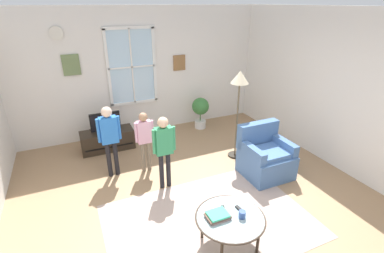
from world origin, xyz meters
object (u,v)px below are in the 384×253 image
television (105,122)px  person_green_shirt (164,145)px  person_pink_shirt (144,135)px  coffee_table (230,219)px  remote_near_cup (240,209)px  armchair (265,157)px  person_blue_shirt (109,134)px  floor_lamp (239,86)px  potted_plant_by_window (200,109)px  cup (242,214)px  book_stack (218,216)px  remote_near_books (223,210)px  tv_stand (108,140)px

television → person_green_shirt: 1.83m
person_green_shirt → person_pink_shirt: person_green_shirt is taller
television → person_pink_shirt: 1.21m
coffee_table → remote_near_cup: (0.17, 0.06, 0.04)m
armchair → person_blue_shirt: person_blue_shirt is taller
television → person_blue_shirt: person_blue_shirt is taller
coffee_table → person_green_shirt: person_green_shirt is taller
floor_lamp → potted_plant_by_window: bearing=91.2°
television → floor_lamp: size_ratio=0.35×
cup → floor_lamp: 2.42m
book_stack → floor_lamp: floor_lamp is taller
television → remote_near_books: bearing=-73.0°
remote_near_books → remote_near_cup: 0.20m
person_green_shirt → remote_near_books: bearing=-77.7°
person_pink_shirt → potted_plant_by_window: person_pink_shirt is taller
book_stack → floor_lamp: bearing=52.5°
book_stack → person_green_shirt: (-0.16, 1.42, 0.29)m
remote_near_cup → floor_lamp: (1.09, 1.81, 0.95)m
television → person_pink_shirt: (0.49, -1.10, 0.09)m
person_blue_shirt → television: bearing=86.4°
armchair → potted_plant_by_window: armchair is taller
remote_near_books → person_green_shirt: 1.40m
coffee_table → remote_near_cup: 0.18m
cup → coffee_table: bearing=153.4°
person_blue_shirt → cup: bearing=-63.0°
television → armchair: 3.11m
remote_near_books → floor_lamp: floor_lamp is taller
book_stack → potted_plant_by_window: bearing=67.6°
television → person_pink_shirt: bearing=-65.9°
coffee_table → person_blue_shirt: size_ratio=0.67×
person_green_shirt → potted_plant_by_window: bearing=51.0°
tv_stand → cup: bearing=-71.8°
person_pink_shirt → potted_plant_by_window: size_ratio=1.48×
coffee_table → person_blue_shirt: (-1.01, 2.15, 0.37)m
armchair → coffee_table: 1.79m
television → coffee_table: 3.32m
potted_plant_by_window → remote_near_cup: bearing=-107.7°
tv_stand → person_blue_shirt: (-0.07, -1.03, 0.59)m
tv_stand → remote_near_books: remote_near_books is taller
potted_plant_by_window → coffee_table: bearing=-110.0°
cup → person_green_shirt: size_ratio=0.07×
book_stack → person_pink_shirt: person_pink_shirt is taller
book_stack → person_green_shirt: 1.46m
coffee_table → remote_near_cup: bearing=19.6°
coffee_table → remote_near_books: 0.14m
television → person_green_shirt: bearing=-69.5°
coffee_table → cup: (0.12, -0.06, 0.07)m
cup → person_blue_shirt: 2.50m
television → person_green_shirt: (0.64, -1.71, 0.16)m
remote_near_books → floor_lamp: size_ratio=0.08×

